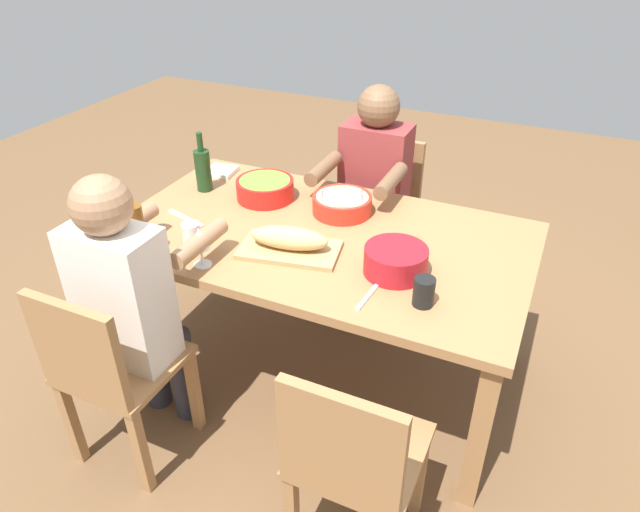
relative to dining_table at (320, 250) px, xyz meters
name	(u,v)px	position (x,y,z in m)	size (l,w,h in m)	color
ground_plane	(320,363)	(0.00, 0.00, -0.66)	(8.00, 8.00, 0.00)	brown
dining_table	(320,250)	(0.00, 0.00, 0.00)	(1.76, 1.01, 0.74)	#9E7044
chair_far_left	(351,460)	(-0.48, 0.83, -0.18)	(0.40, 0.40, 0.85)	#9E7044
chair_near_center	(381,206)	(0.00, -0.83, -0.18)	(0.40, 0.40, 0.85)	#9E7044
diner_near_center	(372,184)	(0.00, -0.64, 0.04)	(0.41, 0.53, 1.20)	#2D2D38
chair_far_right	(108,369)	(0.48, 0.83, -0.18)	(0.40, 0.40, 0.85)	#9E7044
diner_far_right	(131,295)	(0.48, 0.64, 0.04)	(0.41, 0.53, 1.20)	#2D2D38
serving_bowl_salad	(265,188)	(0.38, -0.20, 0.13)	(0.27, 0.27, 0.09)	red
serving_bowl_pasta	(342,203)	(-0.01, -0.22, 0.13)	(0.27, 0.27, 0.08)	red
serving_bowl_fruit	(396,259)	(-0.38, 0.15, 0.14)	(0.24, 0.24, 0.11)	#B21923
cutting_board	(290,250)	(0.05, 0.18, 0.09)	(0.40, 0.22, 0.02)	tan
bread_loaf	(289,238)	(0.05, 0.18, 0.14)	(0.32, 0.11, 0.09)	tan
wine_bottle	(203,169)	(0.69, -0.16, 0.19)	(0.08, 0.08, 0.29)	#193819
beer_bottle	(138,231)	(0.58, 0.45, 0.19)	(0.06, 0.06, 0.22)	brown
wine_glass	(200,240)	(0.32, 0.41, 0.20)	(0.08, 0.08, 0.17)	silver
cup_far_left	(424,292)	(-0.53, 0.30, 0.13)	(0.08, 0.08, 0.11)	black
fork_far_left	(367,297)	(-0.34, 0.35, 0.08)	(0.02, 0.17, 0.01)	silver
cup_far_right	(192,235)	(0.44, 0.30, 0.13)	(0.08, 0.08, 0.10)	white
fork_far_right	(150,240)	(0.62, 0.35, 0.08)	(0.02, 0.17, 0.01)	silver
carving_knife	(186,218)	(0.60, 0.13, 0.08)	(0.23, 0.02, 0.01)	silver
napkin_stack	(221,171)	(0.73, -0.36, 0.09)	(0.14, 0.14, 0.02)	white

